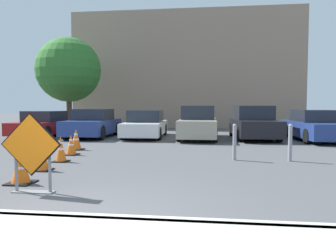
% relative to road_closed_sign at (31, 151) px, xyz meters
% --- Properties ---
extents(ground_plane, '(96.00, 96.00, 0.00)m').
position_rel_road_closed_sign_xyz_m(ground_plane, '(1.42, 8.56, -0.78)').
color(ground_plane, '#4C4C4F').
extents(curb_lip, '(24.66, 0.20, 0.14)m').
position_rel_road_closed_sign_xyz_m(curb_lip, '(1.42, -1.44, -0.71)').
color(curb_lip, '#ADAAA3').
rests_on(curb_lip, ground_plane).
extents(road_closed_sign, '(1.15, 0.20, 1.47)m').
position_rel_road_closed_sign_xyz_m(road_closed_sign, '(0.00, 0.00, 0.00)').
color(road_closed_sign, black).
rests_on(road_closed_sign, ground_plane).
extents(traffic_cone_nearest, '(0.51, 0.51, 0.65)m').
position_rel_road_closed_sign_xyz_m(traffic_cone_nearest, '(-0.62, 0.66, -0.46)').
color(traffic_cone_nearest, black).
rests_on(traffic_cone_nearest, ground_plane).
extents(traffic_cone_second, '(0.44, 0.44, 0.74)m').
position_rel_road_closed_sign_xyz_m(traffic_cone_second, '(-0.86, 1.99, -0.42)').
color(traffic_cone_second, black).
rests_on(traffic_cone_second, ground_plane).
extents(traffic_cone_third, '(0.40, 0.40, 0.74)m').
position_rel_road_closed_sign_xyz_m(traffic_cone_third, '(-0.97, 3.24, -0.42)').
color(traffic_cone_third, black).
rests_on(traffic_cone_third, ground_plane).
extents(traffic_cone_fourth, '(0.44, 0.44, 0.66)m').
position_rel_road_closed_sign_xyz_m(traffic_cone_fourth, '(-1.22, 4.52, -0.46)').
color(traffic_cone_fourth, black).
rests_on(traffic_cone_fourth, ground_plane).
extents(traffic_cone_fifth, '(0.50, 0.50, 0.76)m').
position_rel_road_closed_sign_xyz_m(traffic_cone_fifth, '(-1.55, 5.71, -0.41)').
color(traffic_cone_fifth, black).
rests_on(traffic_cone_fifth, ground_plane).
extents(parked_car_nearest, '(2.07, 4.10, 1.32)m').
position_rel_road_closed_sign_xyz_m(parked_car_nearest, '(-5.25, 10.45, -0.17)').
color(parked_car_nearest, maroon).
rests_on(parked_car_nearest, ground_plane).
extents(parked_car_second, '(1.96, 4.04, 1.42)m').
position_rel_road_closed_sign_xyz_m(parked_car_second, '(-2.60, 10.32, -0.12)').
color(parked_car_second, navy).
rests_on(parked_car_second, ground_plane).
extents(parked_car_third, '(1.99, 4.47, 1.36)m').
position_rel_road_closed_sign_xyz_m(parked_car_third, '(0.05, 10.65, -0.15)').
color(parked_car_third, silver).
rests_on(parked_car_third, ground_plane).
extents(parked_car_fourth, '(1.79, 4.42, 1.59)m').
position_rel_road_closed_sign_xyz_m(parked_car_fourth, '(2.70, 10.20, -0.06)').
color(parked_car_fourth, '#A39984').
rests_on(parked_car_fourth, ground_plane).
extents(parked_car_fifth, '(2.11, 4.61, 1.59)m').
position_rel_road_closed_sign_xyz_m(parked_car_fifth, '(5.35, 10.63, -0.05)').
color(parked_car_fifth, black).
rests_on(parked_car_fifth, ground_plane).
extents(parked_car_sixth, '(1.99, 4.70, 1.40)m').
position_rel_road_closed_sign_xyz_m(parked_car_sixth, '(8.00, 10.14, -0.13)').
color(parked_car_sixth, navy).
rests_on(parked_car_sixth, ground_plane).
extents(bollard_nearest, '(0.12, 0.12, 1.07)m').
position_rel_road_closed_sign_xyz_m(bollard_nearest, '(3.95, 4.13, -0.22)').
color(bollard_nearest, gray).
rests_on(bollard_nearest, ground_plane).
extents(bollard_second, '(0.12, 0.12, 1.07)m').
position_rel_road_closed_sign_xyz_m(bollard_second, '(5.51, 4.13, -0.22)').
color(bollard_second, gray).
rests_on(bollard_second, ground_plane).
extents(building_facade_backdrop, '(16.46, 5.00, 8.33)m').
position_rel_road_closed_sign_xyz_m(building_facade_backdrop, '(1.52, 19.97, 3.38)').
color(building_facade_backdrop, gray).
rests_on(building_facade_backdrop, ground_plane).
extents(street_tree_behind_lot, '(3.89, 3.89, 5.71)m').
position_rel_road_closed_sign_xyz_m(street_tree_behind_lot, '(-5.25, 13.58, 2.97)').
color(street_tree_behind_lot, '#513823').
rests_on(street_tree_behind_lot, ground_plane).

